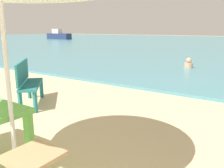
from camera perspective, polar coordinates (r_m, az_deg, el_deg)
bench_teal_center at (r=5.48m, az=-19.18°, el=0.79°), size 1.09×1.11×0.95m
swimmer_person at (r=10.27m, az=17.48°, el=4.51°), size 0.34×0.34×0.41m
boat_sailboat at (r=38.22m, az=-12.37°, el=11.03°), size 4.15×1.13×1.51m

